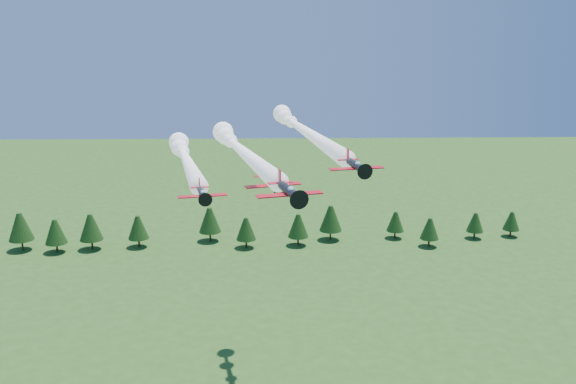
{
  "coord_description": "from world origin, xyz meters",
  "views": [
    {
      "loc": [
        -0.6,
        -82.99,
        67.21
      ],
      "look_at": [
        1.59,
        0.0,
        45.35
      ],
      "focal_mm": 40.0,
      "sensor_mm": 36.0,
      "label": 1
    }
  ],
  "objects_px": {
    "plane_slot": "(272,182)",
    "plane_right": "(302,129)",
    "plane_left": "(185,157)",
    "plane_lead": "(240,149)"
  },
  "relations": [
    {
      "from": "plane_left",
      "to": "plane_right",
      "type": "distance_m",
      "value": 22.42
    },
    {
      "from": "plane_left",
      "to": "plane_slot",
      "type": "height_order",
      "value": "plane_left"
    },
    {
      "from": "plane_lead",
      "to": "plane_slot",
      "type": "xyz_separation_m",
      "value": [
        5.02,
        -9.12,
        -3.11
      ]
    },
    {
      "from": "plane_lead",
      "to": "plane_slot",
      "type": "distance_m",
      "value": 10.87
    },
    {
      "from": "plane_right",
      "to": "plane_slot",
      "type": "height_order",
      "value": "plane_right"
    },
    {
      "from": "plane_right",
      "to": "plane_slot",
      "type": "xyz_separation_m",
      "value": [
        -5.52,
        -24.72,
        -3.76
      ]
    },
    {
      "from": "plane_left",
      "to": "plane_slot",
      "type": "relative_size",
      "value": 4.52
    },
    {
      "from": "plane_slot",
      "to": "plane_right",
      "type": "bearing_deg",
      "value": 60.32
    },
    {
      "from": "plane_lead",
      "to": "plane_right",
      "type": "bearing_deg",
      "value": 41.06
    },
    {
      "from": "plane_left",
      "to": "plane_slot",
      "type": "distance_m",
      "value": 20.91
    }
  ]
}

